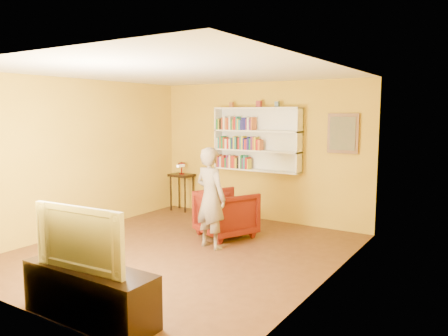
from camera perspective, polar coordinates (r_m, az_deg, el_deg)
The scene contains 16 objects.
room_shell at distance 6.59m, azimuth -5.57°, elevation -2.37°, with size 5.30×5.80×2.88m.
bookshelf at distance 8.53m, azimuth 4.49°, elevation 3.75°, with size 1.80×0.29×1.23m.
books_row_lower at distance 8.72m, azimuth 1.31°, elevation 0.79°, with size 0.74×0.19×0.27m.
books_row_middle at distance 8.62m, azimuth 2.02°, elevation 3.24°, with size 0.99×0.19×0.26m.
books_row_upper at distance 8.65m, azimuth 1.57°, elevation 5.78°, with size 0.82×0.19×0.27m.
ornament_left at distance 8.75m, azimuth 0.99°, elevation 8.25°, with size 0.07×0.07×0.10m, color #9C582C.
ornament_centre at distance 8.44m, azimuth 4.60°, elevation 8.34°, with size 0.09×0.09×0.12m, color maroon.
ornament_right at distance 8.27m, azimuth 6.96°, elevation 8.27°, with size 0.08×0.08×0.10m, color slate.
framed_painting at distance 7.92m, azimuth 15.27°, elevation 4.38°, with size 0.55×0.05×0.70m.
console_table at distance 9.47m, azimuth -5.54°, elevation -1.61°, with size 0.49×0.37×0.80m.
ruby_lustre at distance 9.43m, azimuth -5.56°, elevation 0.33°, with size 0.16×0.16×0.26m.
armchair at distance 7.51m, azimuth 0.31°, elevation -5.95°, with size 0.85×0.87×0.80m, color #4F0A05.
person at distance 6.80m, azimuth -1.76°, elevation -3.93°, with size 0.58×0.38×1.59m, color #716353.
game_remote at distance 6.63m, azimuth -5.67°, elevation 0.29°, with size 0.04×0.15×0.04m, color white.
tv_cabinet at distance 4.84m, azimuth -17.13°, elevation -15.39°, with size 1.55×0.46×0.55m, color black.
television at distance 4.64m, azimuth -17.41°, elevation -8.49°, with size 1.13×0.15×0.65m, color black.
Camera 1 is at (4.04, -5.09, 2.11)m, focal length 35.00 mm.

